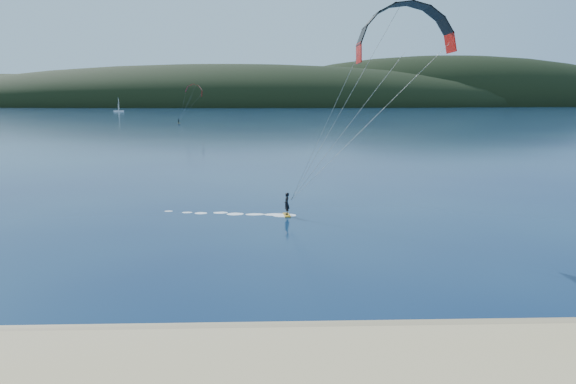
{
  "coord_description": "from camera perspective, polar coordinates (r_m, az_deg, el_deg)",
  "views": [
    {
      "loc": [
        1.85,
        -16.23,
        9.49
      ],
      "look_at": [
        2.77,
        10.0,
        5.0
      ],
      "focal_mm": 33.9,
      "sensor_mm": 36.0,
      "label": 1
    }
  ],
  "objects": [
    {
      "name": "kitesurfer_near",
      "position": [
        41.81,
        11.41,
        13.49
      ],
      "size": [
        22.88,
        6.5,
        15.28
      ],
      "color": "#C58D17",
      "rests_on": "ground"
    },
    {
      "name": "wet_sand",
      "position": [
        22.85,
        -6.7,
        -14.76
      ],
      "size": [
        220.0,
        2.5,
        0.1
      ],
      "color": "#876E4E",
      "rests_on": "ground"
    },
    {
      "name": "headland",
      "position": [
        761.57,
        -2.12,
        8.98
      ],
      "size": [
        1200.0,
        310.0,
        140.0
      ],
      "color": "black",
      "rests_on": "ground"
    },
    {
      "name": "kitesurfer_far",
      "position": [
        220.02,
        -9.88,
        10.16
      ],
      "size": [
        10.99,
        5.21,
        14.48
      ],
      "color": "#C58D17",
      "rests_on": "ground"
    },
    {
      "name": "sailboat",
      "position": [
        436.63,
        -17.33,
        8.13
      ],
      "size": [
        7.89,
        4.89,
        10.97
      ],
      "color": "white",
      "rests_on": "ground"
    }
  ]
}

